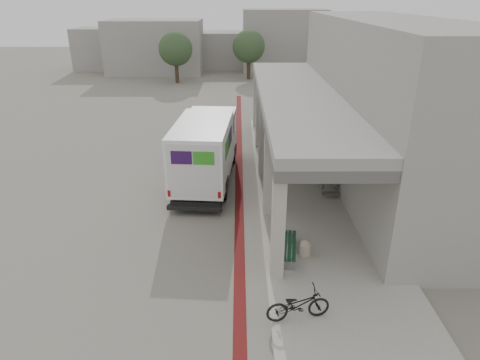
{
  "coord_description": "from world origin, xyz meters",
  "views": [
    {
      "loc": [
        0.97,
        -14.14,
        7.85
      ],
      "look_at": [
        1.03,
        0.3,
        1.6
      ],
      "focal_mm": 32.0,
      "sensor_mm": 36.0,
      "label": 1
    }
  ],
  "objects_px": {
    "fedex_truck": "(206,148)",
    "utility_cabinet": "(328,171)",
    "bicycle_black": "(298,305)",
    "bench": "(289,248)"
  },
  "relations": [
    {
      "from": "fedex_truck",
      "to": "utility_cabinet",
      "type": "distance_m",
      "value": 5.58
    },
    {
      "from": "fedex_truck",
      "to": "utility_cabinet",
      "type": "relative_size",
      "value": 7.44
    },
    {
      "from": "fedex_truck",
      "to": "utility_cabinet",
      "type": "height_order",
      "value": "fedex_truck"
    },
    {
      "from": "fedex_truck",
      "to": "bicycle_black",
      "type": "bearing_deg",
      "value": -67.83
    },
    {
      "from": "fedex_truck",
      "to": "utility_cabinet",
      "type": "xyz_separation_m",
      "value": [
        5.48,
        -0.24,
        -1.0
      ]
    },
    {
      "from": "fedex_truck",
      "to": "bench",
      "type": "bearing_deg",
      "value": -59.79
    },
    {
      "from": "bench",
      "to": "utility_cabinet",
      "type": "relative_size",
      "value": 1.92
    },
    {
      "from": "utility_cabinet",
      "to": "bicycle_black",
      "type": "bearing_deg",
      "value": -107.29
    },
    {
      "from": "bicycle_black",
      "to": "bench",
      "type": "bearing_deg",
      "value": -12.63
    },
    {
      "from": "fedex_truck",
      "to": "bicycle_black",
      "type": "relative_size",
      "value": 4.25
    }
  ]
}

